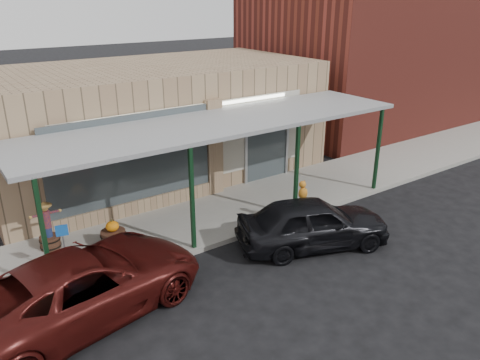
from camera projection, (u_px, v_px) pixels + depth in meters
ground at (296, 266)px, 12.07m from camera, size 120.00×120.00×0.00m
sidewalk at (221, 214)px, 14.79m from camera, size 40.00×3.20×0.15m
storefront at (155, 122)px, 17.53m from camera, size 12.00×6.25×4.20m
awning at (220, 124)px, 13.68m from camera, size 12.00×3.00×3.04m
block_buildings_near at (186, 69)px, 18.77m from camera, size 61.00×8.00×8.00m
barrel_scarecrow at (49, 233)px, 12.51m from camera, size 0.81×0.68×1.37m
barrel_pumpkin at (113, 236)px, 12.69m from camera, size 0.83×0.83×0.79m
handicap_sign at (64, 244)px, 11.10m from camera, size 0.28×0.09×1.38m
parked_sedan at (313, 223)px, 12.82m from camera, size 4.50×3.01×1.55m
car_maroon at (83, 285)px, 10.00m from camera, size 5.75×3.50×1.49m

